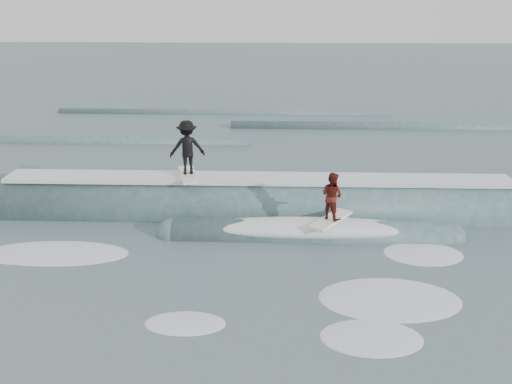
{
  "coord_description": "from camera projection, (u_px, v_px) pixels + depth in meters",
  "views": [
    {
      "loc": [
        0.65,
        -15.2,
        7.5
      ],
      "look_at": [
        0.0,
        3.17,
        1.1
      ],
      "focal_mm": 40.0,
      "sensor_mm": 36.0,
      "label": 1
    }
  ],
  "objects": [
    {
      "name": "whitewater",
      "position": [
        242.0,
        281.0,
        15.72
      ],
      "size": [
        14.41,
        6.26,
        0.1
      ],
      "color": "white",
      "rests_on": "ground"
    },
    {
      "name": "far_swells",
      "position": [
        253.0,
        129.0,
        33.52
      ],
      "size": [
        42.74,
        8.65,
        0.8
      ],
      "color": "#355459",
      "rests_on": "ground"
    },
    {
      "name": "surfer_red",
      "position": [
        332.0,
        199.0,
        18.18
      ],
      "size": [
        1.56,
        1.97,
        1.65
      ],
      "color": "white",
      "rests_on": "ground"
    },
    {
      "name": "ground",
      "position": [
        252.0,
        262.0,
        16.84
      ],
      "size": [
        160.0,
        160.0,
        0.0
      ],
      "primitive_type": "plane",
      "color": "#3F575D",
      "rests_on": "ground"
    },
    {
      "name": "breaking_wave",
      "position": [
        262.0,
        213.0,
        20.52
      ],
      "size": [
        24.19,
        4.04,
        2.52
      ],
      "color": "#355459",
      "rests_on": "ground"
    },
    {
      "name": "surfer_black",
      "position": [
        187.0,
        149.0,
        20.09
      ],
      "size": [
        1.38,
        2.07,
        2.02
      ],
      "color": "white",
      "rests_on": "ground"
    }
  ]
}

